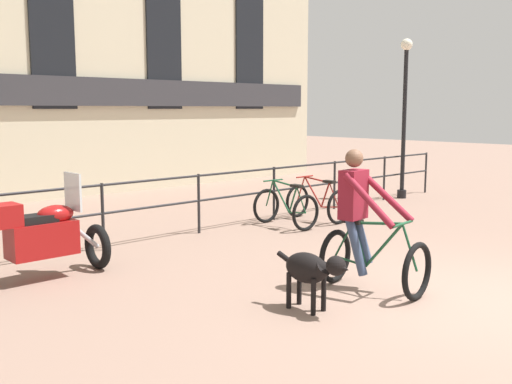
# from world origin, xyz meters

# --- Properties ---
(ground_plane) EXTENTS (60.00, 60.00, 0.00)m
(ground_plane) POSITION_xyz_m (0.00, 0.00, 0.00)
(ground_plane) COLOR #8E7060
(canal_railing) EXTENTS (15.05, 0.05, 1.05)m
(canal_railing) POSITION_xyz_m (-0.00, 5.20, 0.71)
(canal_railing) COLOR #232326
(canal_railing) RESTS_ON ground_plane
(building_facade) EXTENTS (18.00, 0.72, 8.05)m
(building_facade) POSITION_xyz_m (0.00, 10.99, 4.01)
(building_facade) COLOR beige
(building_facade) RESTS_ON ground_plane
(cyclist_with_bike) EXTENTS (0.81, 1.24, 1.70)m
(cyclist_with_bike) POSITION_xyz_m (-0.59, 1.21, 0.76)
(cyclist_with_bike) COLOR black
(cyclist_with_bike) RESTS_ON ground_plane
(dog) EXTENTS (0.32, 0.96, 0.67)m
(dog) POSITION_xyz_m (-1.66, 1.11, 0.47)
(dog) COLOR black
(dog) RESTS_ON ground_plane
(parked_motorcycle) EXTENTS (1.67, 0.64, 1.35)m
(parked_motorcycle) POSITION_xyz_m (-3.26, 4.28, 0.56)
(parked_motorcycle) COLOR black
(parked_motorcycle) RESTS_ON ground_plane
(parked_bicycle_near_lamp) EXTENTS (0.70, 1.14, 0.86)m
(parked_bicycle_near_lamp) POSITION_xyz_m (1.52, 4.54, 0.36)
(parked_bicycle_near_lamp) COLOR black
(parked_bicycle_near_lamp) RESTS_ON ground_plane
(parked_bicycle_mid_left) EXTENTS (0.67, 1.11, 0.86)m
(parked_bicycle_mid_left) POSITION_xyz_m (2.43, 4.54, 0.36)
(parked_bicycle_mid_left) COLOR black
(parked_bicycle_mid_left) RESTS_ON ground_plane
(street_lamp) EXTENTS (0.28, 0.28, 3.83)m
(street_lamp) POSITION_xyz_m (6.21, 5.08, 2.17)
(street_lamp) COLOR black
(street_lamp) RESTS_ON ground_plane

